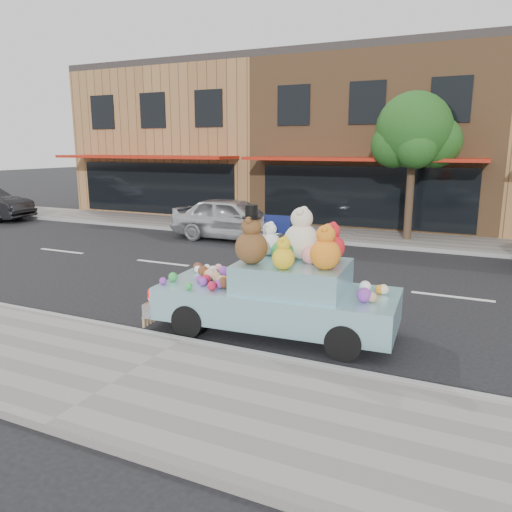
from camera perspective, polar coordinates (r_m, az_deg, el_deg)
The scene contains 10 objects.
ground at distance 13.08m, azimuth 3.79°, elevation -2.50°, with size 120.00×120.00×0.00m, color black.
near_sidewalk at distance 7.73m, azimuth -14.57°, elevation -13.27°, with size 60.00×3.00×0.12m, color gray.
far_sidewalk at distance 19.14m, azimuth 10.91°, elevation 2.25°, with size 60.00×3.00×0.12m, color gray.
near_kerb at distance 8.82m, azimuth -8.30°, elevation -9.65°, with size 60.00×0.12×0.13m, color gray.
far_kerb at distance 17.71m, azimuth 9.70°, elevation 1.51°, with size 60.00×0.12×0.13m, color gray.
storefront_left at distance 27.88m, azimuth -6.59°, elevation 12.90°, with size 10.00×9.80×7.30m.
storefront_mid at distance 24.20m, azimuth 14.57°, elevation 12.69°, with size 10.00×9.80×7.30m.
street_tree at distance 18.52m, azimuth 17.66°, elevation 12.87°, with size 3.00×2.70×5.22m.
car_silver at distance 18.26m, azimuth -2.60°, elevation 4.28°, with size 1.85×4.60×1.57m, color silver.
art_car at distance 9.07m, azimuth 2.63°, elevation -3.79°, with size 4.59×2.05×2.38m.
Camera 1 is at (4.57, -11.79, 3.36)m, focal length 35.00 mm.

